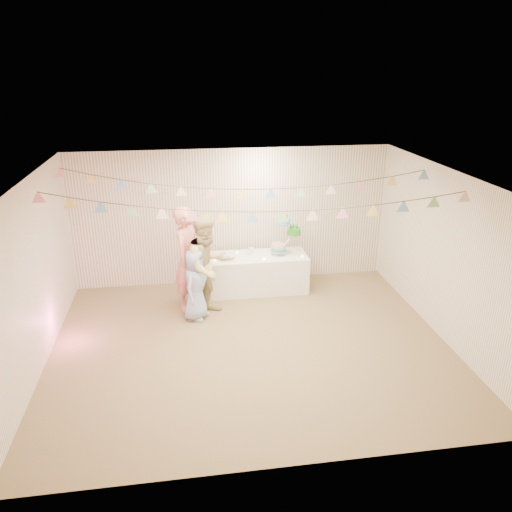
{
  "coord_description": "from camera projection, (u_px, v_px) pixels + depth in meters",
  "views": [
    {
      "loc": [
        -0.91,
        -6.57,
        4.06
      ],
      "look_at": [
        0.2,
        0.8,
        1.15
      ],
      "focal_mm": 35.0,
      "sensor_mm": 36.0,
      "label": 1
    }
  ],
  "objects": [
    {
      "name": "cake_stand",
      "position": [
        286.0,
        232.0,
        9.24
      ],
      "size": [
        0.65,
        0.38,
        0.73
      ],
      "primitive_type": null,
      "color": "silver",
      "rests_on": "table"
    },
    {
      "name": "cake_middle",
      "position": [
        294.0,
        230.0,
        9.35
      ],
      "size": [
        0.27,
        0.27,
        0.22
      ],
      "primitive_type": null,
      "color": "#27851D",
      "rests_on": "cake_stand"
    },
    {
      "name": "cake_top_tier",
      "position": [
        283.0,
        219.0,
        9.11
      ],
      "size": [
        0.25,
        0.25,
        0.19
      ],
      "primitive_type": null,
      "color": "#4ABEE9",
      "rests_on": "cake_stand"
    },
    {
      "name": "ceiling",
      "position": [
        250.0,
        178.0,
        6.71
      ],
      "size": [
        6.0,
        6.0,
        0.0
      ],
      "primitive_type": "plane",
      "color": "silver",
      "rests_on": "ground"
    },
    {
      "name": "tealight_1",
      "position": [
        237.0,
        252.0,
        9.38
      ],
      "size": [
        0.04,
        0.04,
        0.03
      ],
      "primitive_type": "cylinder",
      "color": "#FFD88C",
      "rests_on": "table"
    },
    {
      "name": "platter",
      "position": [
        226.0,
        255.0,
        9.12
      ],
      "size": [
        0.33,
        0.33,
        0.02
      ],
      "primitive_type": "cylinder",
      "color": "white",
      "rests_on": "table"
    },
    {
      "name": "person_adult_a",
      "position": [
        188.0,
        259.0,
        8.51
      ],
      "size": [
        0.69,
        0.8,
        1.84
      ],
      "primitive_type": "imported",
      "rotation": [
        0.0,
        0.0,
        1.13
      ],
      "color": "#EB837B",
      "rests_on": "floor"
    },
    {
      "name": "bunting_front",
      "position": [
        252.0,
        202.0,
        6.63
      ],
      "size": [
        5.6,
        0.9,
        0.36
      ],
      "primitive_type": null,
      "color": "#72A5E5",
      "rests_on": "ceiling"
    },
    {
      "name": "floor",
      "position": [
        251.0,
        345.0,
        7.66
      ],
      "size": [
        6.0,
        6.0,
        0.0
      ],
      "primitive_type": "plane",
      "color": "brown",
      "rests_on": "ground"
    },
    {
      "name": "person_adult_b",
      "position": [
        208.0,
        266.0,
        8.29
      ],
      "size": [
        1.09,
        1.04,
        1.77
      ],
      "primitive_type": "imported",
      "rotation": [
        0.0,
        0.0,
        0.61
      ],
      "color": "tan",
      "rests_on": "floor"
    },
    {
      "name": "tealight_0",
      "position": [
        215.0,
        260.0,
        9.02
      ],
      "size": [
        0.04,
        0.04,
        0.03
      ],
      "primitive_type": "cylinder",
      "color": "#FFD88C",
      "rests_on": "table"
    },
    {
      "name": "person_child",
      "position": [
        196.0,
        285.0,
        8.26
      ],
      "size": [
        0.63,
        0.71,
        1.23
      ],
      "primitive_type": "imported",
      "rotation": [
        0.0,
        0.0,
        1.07
      ],
      "color": "#95A7D2",
      "rests_on": "floor"
    },
    {
      "name": "right_wall",
      "position": [
        445.0,
        256.0,
        7.6
      ],
      "size": [
        5.0,
        5.0,
        0.0
      ],
      "primitive_type": "plane",
      "color": "white",
      "rests_on": "ground"
    },
    {
      "name": "cake_bottom",
      "position": [
        278.0,
        248.0,
        9.27
      ],
      "size": [
        0.31,
        0.31,
        0.15
      ],
      "primitive_type": null,
      "color": "teal",
      "rests_on": "cake_stand"
    },
    {
      "name": "tealight_4",
      "position": [
        302.0,
        256.0,
        9.21
      ],
      "size": [
        0.04,
        0.04,
        0.03
      ],
      "primitive_type": "cylinder",
      "color": "#FFD88C",
      "rests_on": "table"
    },
    {
      "name": "front_wall",
      "position": [
        286.0,
        364.0,
        4.88
      ],
      "size": [
        6.0,
        6.0,
        0.0
      ],
      "primitive_type": "plane",
      "color": "white",
      "rests_on": "ground"
    },
    {
      "name": "left_wall",
      "position": [
        32.0,
        280.0,
        6.77
      ],
      "size": [
        5.0,
        5.0,
        0.0
      ],
      "primitive_type": "plane",
      "color": "white",
      "rests_on": "ground"
    },
    {
      "name": "posy",
      "position": [
        251.0,
        248.0,
        9.25
      ],
      "size": [
        0.13,
        0.13,
        0.15
      ],
      "primitive_type": null,
      "color": "white",
      "rests_on": "table"
    },
    {
      "name": "back_wall",
      "position": [
        232.0,
        217.0,
        9.48
      ],
      "size": [
        6.0,
        6.0,
        0.0
      ],
      "primitive_type": "plane",
      "color": "white",
      "rests_on": "ground"
    },
    {
      "name": "table",
      "position": [
        257.0,
        273.0,
        9.4
      ],
      "size": [
        1.85,
        0.74,
        0.7
      ],
      "primitive_type": "cube",
      "color": "white",
      "rests_on": "floor"
    },
    {
      "name": "bunting_back",
      "position": [
        241.0,
        179.0,
        7.81
      ],
      "size": [
        5.6,
        1.1,
        0.4
      ],
      "primitive_type": null,
      "color": "pink",
      "rests_on": "ceiling"
    },
    {
      "name": "tealight_3",
      "position": [
        273.0,
        250.0,
        9.52
      ],
      "size": [
        0.04,
        0.04,
        0.03
      ],
      "primitive_type": "cylinder",
      "color": "#FFD88C",
      "rests_on": "table"
    },
    {
      "name": "tealight_2",
      "position": [
        264.0,
        259.0,
        9.08
      ],
      "size": [
        0.04,
        0.04,
        0.03
      ],
      "primitive_type": "cylinder",
      "color": "#FFD88C",
      "rests_on": "table"
    }
  ]
}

